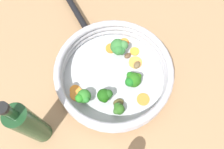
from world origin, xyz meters
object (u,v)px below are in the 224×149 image
carrot_slice_0 (141,99)px  carrot_slice_5 (134,62)px  carrot_slice_3 (73,90)px  broccoli_floret_2 (82,97)px  broccoli_floret_0 (117,47)px  broccoli_floret_4 (131,80)px  skillet (112,78)px  broccoli_floret_1 (117,109)px  carrot_slice_4 (109,48)px  mushroom_piece_0 (135,65)px  mushroom_piece_1 (117,103)px  carrot_slice_2 (123,42)px  mushroom_piece_2 (126,56)px  carrot_slice_1 (75,94)px  broccoli_floret_3 (103,95)px  oil_bottle (28,125)px  carrot_slice_6 (133,51)px

carrot_slice_0 → carrot_slice_5: size_ratio=0.89×
carrot_slice_3 → broccoli_floret_2: size_ratio=0.61×
broccoli_floret_0 → broccoli_floret_4: 0.11m
skillet → carrot_slice_0: carrot_slice_0 is taller
broccoli_floret_1 → skillet: bearing=97.9°
carrot_slice_4 → mushroom_piece_0: mushroom_piece_0 is taller
carrot_slice_5 → mushroom_piece_1: (-0.05, -0.13, 0.00)m
carrot_slice_3 → mushroom_piece_0: mushroom_piece_0 is taller
skillet → carrot_slice_2: (0.03, 0.12, 0.01)m
mushroom_piece_1 → carrot_slice_5: bearing=68.5°
broccoli_floret_4 → carrot_slice_5: bearing=81.0°
carrot_slice_2 → broccoli_floret_4: bearing=-80.7°
carrot_slice_2 → mushroom_piece_2: (0.01, -0.05, 0.00)m
skillet → broccoli_floret_2: (-0.08, -0.07, 0.04)m
mushroom_piece_0 → mushroom_piece_1: size_ratio=0.84×
carrot_slice_5 → mushroom_piece_1: mushroom_piece_1 is taller
mushroom_piece_1 → carrot_slice_1: bearing=168.8°
skillet → broccoli_floret_4: broccoli_floret_4 is taller
skillet → broccoli_floret_3: 0.08m
carrot_slice_2 → broccoli_floret_3: 0.20m
broccoli_floret_3 → oil_bottle: bearing=-150.3°
carrot_slice_6 → carrot_slice_2: bearing=134.6°
broccoli_floret_1 → oil_bottle: 0.22m
broccoli_floret_4 → mushroom_piece_2: size_ratio=2.13×
carrot_slice_6 → mushroom_piece_1: mushroom_piece_1 is taller
carrot_slice_5 → oil_bottle: oil_bottle is taller
carrot_slice_0 → broccoli_floret_1: 0.08m
broccoli_floret_0 → oil_bottle: 0.32m
mushroom_piece_1 → oil_bottle: bearing=-158.0°
broccoli_floret_1 → oil_bottle: oil_bottle is taller
carrot_slice_0 → carrot_slice_6: 0.16m
mushroom_piece_1 → oil_bottle: size_ratio=0.12×
carrot_slice_5 → broccoli_floret_0: size_ratio=0.73×
carrot_slice_0 → broccoli_floret_4: 0.06m
carrot_slice_3 → carrot_slice_6: same height
broccoli_floret_1 → mushroom_piece_2: 0.17m
carrot_slice_4 → carrot_slice_5: bearing=-32.6°
skillet → broccoli_floret_1: 0.11m
carrot_slice_5 → broccoli_floret_3: 0.15m
carrot_slice_2 → carrot_slice_6: 0.05m
carrot_slice_2 → mushroom_piece_2: size_ratio=1.36×
carrot_slice_3 → carrot_slice_4: size_ratio=0.92×
broccoli_floret_2 → mushroom_piece_0: broccoli_floret_2 is taller
mushroom_piece_0 → mushroom_piece_1: bearing=-114.9°
broccoli_floret_2 → carrot_slice_5: bearing=40.0°
broccoli_floret_2 → skillet: bearing=42.9°
carrot_slice_0 → broccoli_floret_4: (-0.03, 0.05, 0.02)m
broccoli_floret_0 → skillet: bearing=-100.4°
broccoli_floret_3 → mushroom_piece_0: broccoli_floret_3 is taller
carrot_slice_1 → broccoli_floret_4: broccoli_floret_4 is taller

